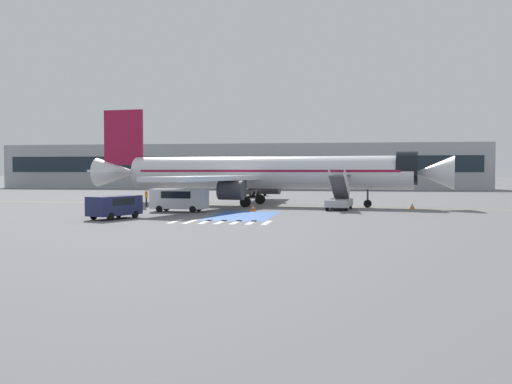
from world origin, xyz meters
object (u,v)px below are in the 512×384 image
(traffic_cone_0, at_px, (253,208))
(fuel_tanker, at_px, (252,186))
(service_van_0, at_px, (115,205))
(terminal_building, at_px, (239,167))
(ground_crew_1, at_px, (164,198))
(ground_crew_0, at_px, (146,197))
(airliner, at_px, (260,173))
(boarding_stairs_forward, at_px, (339,200))
(traffic_cone_1, at_px, (111,203))
(traffic_cone_2, at_px, (412,206))
(service_van_1, at_px, (179,198))

(traffic_cone_0, bearing_deg, fuel_tanker, 99.71)
(service_van_0, distance_m, terminal_building, 82.12)
(ground_crew_1, bearing_deg, ground_crew_0, 98.44)
(airliner, bearing_deg, service_van_0, -17.30)
(airliner, bearing_deg, ground_crew_1, -58.88)
(boarding_stairs_forward, relative_size, service_van_0, 1.08)
(traffic_cone_1, distance_m, terminal_building, 65.83)
(boarding_stairs_forward, xyz_separation_m, ground_crew_1, (-18.68, 1.18, -0.04))
(boarding_stairs_forward, relative_size, traffic_cone_0, 8.41)
(ground_crew_0, height_order, terminal_building, terminal_building)
(airliner, height_order, boarding_stairs_forward, airliner)
(airliner, height_order, ground_crew_1, airliner)
(traffic_cone_2, bearing_deg, traffic_cone_0, -160.25)
(ground_crew_1, xyz_separation_m, traffic_cone_0, (10.46, -4.83, -0.66))
(service_van_1, relative_size, traffic_cone_1, 9.06)
(ground_crew_0, bearing_deg, airliner, -101.69)
(airliner, relative_size, traffic_cone_2, 67.76)
(service_van_0, bearing_deg, terminal_building, 115.04)
(airliner, height_order, terminal_building, airliner)
(fuel_tanker, relative_size, terminal_building, 0.09)
(service_van_0, distance_m, traffic_cone_1, 17.74)
(service_van_0, relative_size, ground_crew_0, 2.67)
(traffic_cone_1, bearing_deg, terminal_building, 88.26)
(ground_crew_0, bearing_deg, traffic_cone_1, 54.60)
(service_van_0, height_order, traffic_cone_0, service_van_0)
(boarding_stairs_forward, distance_m, traffic_cone_2, 7.66)
(boarding_stairs_forward, bearing_deg, traffic_cone_1, -177.10)
(airliner, relative_size, service_van_0, 8.25)
(traffic_cone_0, bearing_deg, service_van_0, -132.36)
(airliner, distance_m, ground_crew_0, 12.87)
(airliner, xyz_separation_m, traffic_cone_0, (0.67, -9.16, -3.39))
(fuel_tanker, distance_m, traffic_cone_2, 33.60)
(airliner, xyz_separation_m, ground_crew_0, (-11.95, -3.99, -2.63))
(boarding_stairs_forward, bearing_deg, service_van_0, -134.16)
(ground_crew_0, xyz_separation_m, traffic_cone_0, (12.62, -5.17, -0.77))
(ground_crew_1, bearing_deg, service_van_1, -134.11)
(service_van_1, distance_m, ground_crew_1, 7.52)
(airliner, relative_size, terminal_building, 0.40)
(traffic_cone_2, bearing_deg, traffic_cone_1, -179.93)
(service_van_1, bearing_deg, boarding_stairs_forward, -67.06)
(fuel_tanker, bearing_deg, terminal_building, 109.87)
(traffic_cone_0, bearing_deg, traffic_cone_1, 161.75)
(fuel_tanker, bearing_deg, service_van_0, -89.33)
(boarding_stairs_forward, bearing_deg, terminal_building, 116.11)
(ground_crew_0, relative_size, traffic_cone_0, 2.90)
(fuel_tanker, xyz_separation_m, terminal_building, (-9.42, 39.43, 3.15))
(traffic_cone_2, distance_m, terminal_building, 72.46)
(terminal_building, bearing_deg, service_van_0, -86.42)
(ground_crew_0, relative_size, ground_crew_1, 1.10)
(boarding_stairs_forward, distance_m, fuel_tanker, 31.27)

